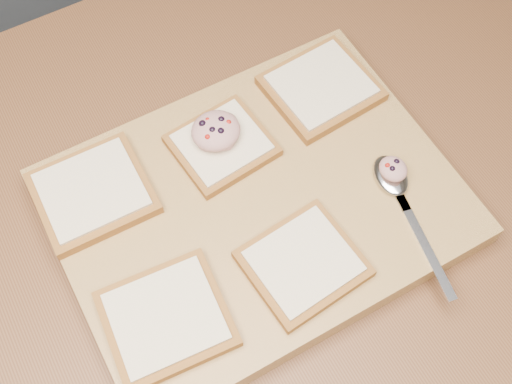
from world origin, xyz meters
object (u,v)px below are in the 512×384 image
cutting_board (256,207)px  spoon (396,185)px  tuna_salad_dollop (216,130)px  bread_far_center (222,145)px

cutting_board → spoon: bearing=-23.9°
tuna_salad_dollop → spoon: (0.15, -0.16, -0.02)m
bread_far_center → spoon: bearing=-44.4°
bread_far_center → tuna_salad_dollop: 0.02m
tuna_salad_dollop → spoon: 0.22m
tuna_salad_dollop → cutting_board: bearing=-87.5°
cutting_board → bread_far_center: size_ratio=3.81×
bread_far_center → tuna_salad_dollop: tuna_salad_dollop is taller
cutting_board → tuna_salad_dollop: (-0.00, 0.09, 0.05)m
cutting_board → tuna_salad_dollop: 0.10m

